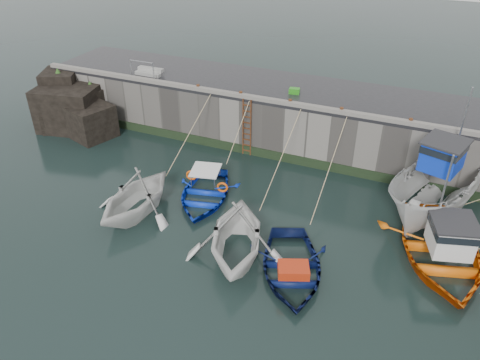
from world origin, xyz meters
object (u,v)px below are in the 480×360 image
at_px(boat_near_blue, 204,198).
at_px(bollard_a, 198,87).
at_px(boat_far_white, 437,190).
at_px(bollard_b, 241,94).
at_px(boat_near_white, 138,212).
at_px(bollard_c, 290,102).
at_px(bollard_e, 411,121).
at_px(fish_crate, 294,91).
at_px(ladder, 247,128).
at_px(bollard_d, 341,110).
at_px(boat_far_orange, 440,250).
at_px(boat_near_navy, 290,272).
at_px(boat_near_blacktrim, 236,255).

xyz_separation_m(boat_near_blue, bollard_a, (-2.82, 5.06, 3.30)).
xyz_separation_m(boat_far_white, bollard_b, (-10.23, 2.08, 2.08)).
height_order(boat_near_white, bollard_c, bollard_c).
distance_m(bollard_a, bollard_e, 11.00).
height_order(boat_near_blue, fish_crate, fish_crate).
xyz_separation_m(ladder, boat_near_white, (-2.38, -6.95, -1.59)).
bearing_deg(bollard_d, bollard_e, 0.00).
relative_size(boat_far_orange, bollard_a, 25.59).
distance_m(boat_near_blue, bollard_e, 10.17).
relative_size(boat_near_navy, bollard_c, 16.81).
height_order(bollard_b, bollard_d, same).
relative_size(ladder, bollard_a, 11.43).
bearing_deg(boat_far_orange, fish_crate, 124.59).
bearing_deg(boat_near_white, bollard_a, 98.19).
relative_size(boat_far_white, fish_crate, 14.60).
relative_size(boat_far_orange, bollard_e, 25.59).
bearing_deg(boat_far_orange, boat_near_white, 173.07).
distance_m(boat_near_white, bollard_e, 13.11).
bearing_deg(boat_near_white, bollard_e, 38.41).
relative_size(bollard_a, bollard_c, 1.00).
bearing_deg(boat_far_white, bollard_b, -174.28).
relative_size(boat_near_white, bollard_d, 16.36).
xyz_separation_m(boat_far_orange, bollard_c, (-8.01, 5.17, 2.89)).
bearing_deg(boat_far_orange, bollard_b, 137.77).
bearing_deg(bollard_c, boat_far_orange, -32.84).
bearing_deg(bollard_b, boat_far_white, -11.49).
relative_size(boat_near_white, boat_near_blacktrim, 0.94).
relative_size(boat_far_white, bollard_a, 28.67).
bearing_deg(bollard_b, bollard_c, 0.00).
xyz_separation_m(bollard_d, bollard_e, (3.20, 0.00, 0.00)).
bearing_deg(boat_near_navy, bollard_e, 48.75).
relative_size(bollard_c, bollard_e, 1.00).
xyz_separation_m(boat_far_orange, bollard_a, (-13.21, 5.17, 2.89)).
bearing_deg(bollard_b, bollard_a, 180.00).
xyz_separation_m(boat_far_orange, fish_crate, (-8.28, 6.69, 2.90)).
height_order(boat_near_blacktrim, bollard_b, bollard_b).
distance_m(bollard_b, bollard_e, 8.50).
bearing_deg(boat_near_blue, bollard_a, 105.32).
height_order(fish_crate, bollard_e, fish_crate).
bearing_deg(bollard_d, ladder, -176.00).
distance_m(boat_near_navy, boat_far_white, 7.79).
distance_m(boat_near_white, boat_near_blacktrim, 5.30).
xyz_separation_m(ladder, bollard_a, (-3.00, 0.34, 1.71)).
height_order(boat_near_blacktrim, boat_far_white, boat_far_white).
relative_size(fish_crate, bollard_b, 1.96).
xyz_separation_m(bollard_b, bollard_d, (5.30, 0.00, 0.00)).
bearing_deg(boat_near_navy, boat_near_blue, 126.92).
distance_m(bollard_c, bollard_d, 2.60).
xyz_separation_m(boat_near_blacktrim, fish_crate, (-0.91, 9.68, 3.30)).
xyz_separation_m(bollard_b, bollard_c, (2.70, 0.00, 0.00)).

